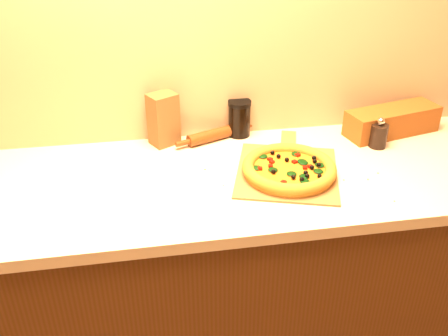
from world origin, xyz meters
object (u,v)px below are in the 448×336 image
at_px(pizza, 289,169).
at_px(dark_jar, 239,118).
at_px(rolling_pin, 216,134).
at_px(pepper_grinder, 379,135).
at_px(pizza_peel, 287,170).

distance_m(pizza, dark_jar, 0.36).
bearing_deg(rolling_pin, pizza, -57.02).
relative_size(rolling_pin, dark_jar, 2.26).
distance_m(pepper_grinder, dark_jar, 0.53).
xyz_separation_m(pizza, rolling_pin, (-0.20, 0.31, -0.00)).
bearing_deg(dark_jar, rolling_pin, -165.06).
bearing_deg(pepper_grinder, dark_jar, 159.45).
relative_size(pepper_grinder, dark_jar, 0.83).
height_order(rolling_pin, dark_jar, dark_jar).
height_order(pepper_grinder, dark_jar, dark_jar).
height_order(pizza_peel, rolling_pin, rolling_pin).
bearing_deg(dark_jar, pizza, -72.72).
bearing_deg(rolling_pin, pizza_peel, -53.28).
relative_size(pizza_peel, pizza, 1.71).
height_order(pizza_peel, dark_jar, dark_jar).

